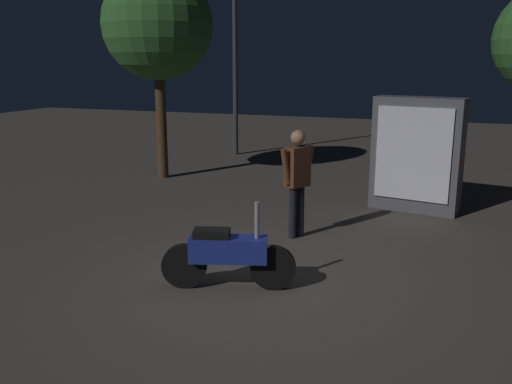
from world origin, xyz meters
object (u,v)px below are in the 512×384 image
object	(u,v)px
motorcycle_blue_foreground	(228,255)
kiosk_billboard	(417,155)
streetlamp_far	(235,31)
person_bystander_far	(297,174)

from	to	relation	value
motorcycle_blue_foreground	kiosk_billboard	xyz separation A→B (m)	(1.87, 4.53, 0.61)
kiosk_billboard	motorcycle_blue_foreground	bearing A→B (deg)	78.61
streetlamp_far	kiosk_billboard	world-z (taller)	streetlamp_far
motorcycle_blue_foreground	streetlamp_far	xyz separation A→B (m)	(-3.56, 9.15, 3.07)
motorcycle_blue_foreground	streetlamp_far	size ratio (longest dim) A/B	0.29
motorcycle_blue_foreground	kiosk_billboard	distance (m)	4.94
motorcycle_blue_foreground	person_bystander_far	xyz separation A→B (m)	(0.24, 2.24, 0.59)
person_bystander_far	kiosk_billboard	distance (m)	2.81
streetlamp_far	kiosk_billboard	distance (m)	7.55
motorcycle_blue_foreground	streetlamp_far	world-z (taller)	streetlamp_far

